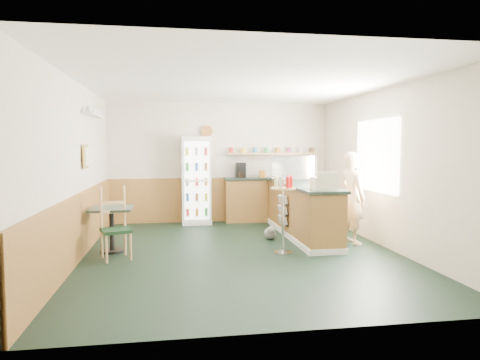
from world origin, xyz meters
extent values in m
plane|color=black|center=(0.00, 0.00, 0.00)|extent=(6.00, 6.00, 0.00)
cube|color=beige|center=(0.00, 3.01, 1.35)|extent=(5.00, 0.02, 2.70)
cube|color=beige|center=(-2.51, 0.00, 1.35)|extent=(0.02, 6.00, 2.70)
cube|color=beige|center=(2.51, 0.00, 1.35)|extent=(0.02, 6.00, 2.70)
cube|color=white|center=(0.00, 0.00, 2.71)|extent=(5.00, 6.00, 0.02)
cube|color=#A67835|center=(0.00, 2.97, 0.50)|extent=(4.98, 0.05, 1.00)
cube|color=#A67835|center=(-2.47, 0.00, 0.50)|extent=(0.05, 5.98, 1.00)
cube|color=white|center=(2.46, 0.30, 1.55)|extent=(0.06, 1.45, 1.25)
cube|color=#DAB051|center=(-2.45, 0.50, 1.55)|extent=(0.03, 0.32, 0.38)
cube|color=white|center=(-2.40, 1.00, 2.25)|extent=(0.18, 1.20, 0.03)
cylinder|color=#9B5D26|center=(-0.30, 2.94, 2.05)|extent=(0.26, 0.04, 0.26)
cube|color=#A67835|center=(1.35, 1.07, 0.47)|extent=(0.60, 2.95, 0.95)
cube|color=white|center=(1.35, 1.07, 0.05)|extent=(0.64, 2.97, 0.10)
cube|color=#253329|center=(1.35, 1.08, 0.98)|extent=(0.68, 3.01, 0.05)
cube|color=#A67835|center=(1.20, 2.80, 0.47)|extent=(2.20, 0.38, 0.95)
cube|color=#253329|center=(1.20, 2.80, 0.98)|extent=(2.24, 0.42, 0.05)
cube|color=tan|center=(1.20, 2.88, 1.55)|extent=(2.10, 0.22, 0.04)
cube|color=black|center=(0.45, 2.80, 1.18)|extent=(0.22, 0.18, 0.34)
cylinder|color=#B2664C|center=(0.25, 2.88, 1.63)|extent=(0.10, 0.10, 0.12)
cylinder|color=#B2664C|center=(0.52, 2.88, 1.63)|extent=(0.10, 0.10, 0.12)
cylinder|color=#B2664C|center=(0.79, 2.88, 1.63)|extent=(0.10, 0.10, 0.12)
cylinder|color=#B2664C|center=(1.06, 2.88, 1.63)|extent=(0.10, 0.10, 0.12)
cylinder|color=#B2664C|center=(1.34, 2.88, 1.63)|extent=(0.10, 0.10, 0.12)
cylinder|color=#B2664C|center=(1.61, 2.88, 1.63)|extent=(0.10, 0.10, 0.12)
cylinder|color=#B2664C|center=(1.88, 2.88, 1.63)|extent=(0.10, 0.10, 0.12)
cylinder|color=#B2664C|center=(2.15, 2.88, 1.63)|extent=(0.10, 0.10, 0.12)
cube|color=white|center=(-0.55, 2.78, 0.97)|extent=(0.64, 0.45, 1.94)
cube|color=white|center=(-0.55, 2.55, 0.98)|extent=(0.54, 0.02, 1.71)
cube|color=silver|center=(-0.55, 2.48, 0.98)|extent=(0.58, 0.02, 1.77)
cube|color=silver|center=(1.35, 1.68, 1.04)|extent=(0.88, 0.46, 0.06)
cube|color=silver|center=(1.35, 1.68, 1.29)|extent=(0.86, 0.44, 0.44)
cube|color=beige|center=(1.35, -0.11, 1.11)|extent=(0.38, 0.40, 0.21)
imported|color=tan|center=(2.05, 0.34, 0.81)|extent=(0.50, 0.61, 1.62)
cylinder|color=silver|center=(0.67, -0.15, 0.01)|extent=(0.31, 0.31, 0.02)
cylinder|color=silver|center=(0.67, -0.15, 0.53)|extent=(0.04, 0.04, 1.03)
cylinder|color=tan|center=(0.67, -0.15, 1.04)|extent=(0.40, 0.40, 0.03)
cylinder|color=red|center=(0.78, -0.19, 1.15)|extent=(0.05, 0.05, 0.18)
cylinder|color=red|center=(0.77, -0.09, 1.15)|extent=(0.05, 0.05, 0.18)
cylinder|color=red|center=(0.68, -0.03, 1.15)|extent=(0.05, 0.05, 0.18)
cylinder|color=red|center=(0.59, -0.06, 1.15)|extent=(0.05, 0.05, 0.18)
cylinder|color=red|center=(0.55, -0.16, 1.15)|extent=(0.05, 0.05, 0.18)
cylinder|color=red|center=(0.60, -0.25, 1.15)|extent=(0.05, 0.05, 0.18)
cylinder|color=red|center=(0.71, -0.26, 1.15)|extent=(0.05, 0.05, 0.18)
cube|color=black|center=(1.01, 1.09, 0.25)|extent=(0.05, 0.48, 0.03)
cube|color=beige|center=(0.99, 1.09, 0.32)|extent=(0.09, 0.43, 0.16)
cube|color=black|center=(1.01, 1.09, 0.44)|extent=(0.05, 0.48, 0.03)
cube|color=beige|center=(0.99, 1.09, 0.51)|extent=(0.09, 0.43, 0.16)
cube|color=black|center=(1.01, 1.09, 0.64)|extent=(0.05, 0.48, 0.03)
cube|color=beige|center=(0.99, 1.09, 0.71)|extent=(0.09, 0.43, 0.16)
cylinder|color=black|center=(-2.05, 0.36, 0.02)|extent=(0.38, 0.38, 0.04)
cylinder|color=black|center=(-2.05, 0.36, 0.36)|extent=(0.08, 0.08, 0.66)
cube|color=#253329|center=(-2.05, 0.36, 0.71)|extent=(0.67, 0.67, 0.04)
cube|color=black|center=(-1.92, -0.11, 0.44)|extent=(0.52, 0.52, 0.05)
cylinder|color=tan|center=(-2.10, -0.29, 0.22)|extent=(0.04, 0.04, 0.43)
cylinder|color=tan|center=(-1.75, -0.29, 0.22)|extent=(0.04, 0.04, 0.43)
cylinder|color=tan|center=(-2.10, 0.06, 0.22)|extent=(0.04, 0.04, 0.43)
cylinder|color=tan|center=(-1.75, 0.06, 0.22)|extent=(0.04, 0.04, 0.43)
cube|color=tan|center=(-1.92, 0.07, 0.77)|extent=(0.36, 0.16, 0.67)
sphere|color=gray|center=(0.69, 0.89, 0.11)|extent=(0.22, 0.22, 0.22)
sphere|color=gray|center=(0.69, 0.78, 0.20)|extent=(0.13, 0.13, 0.13)
camera|label=1|loc=(-1.06, -6.72, 1.71)|focal=32.00mm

